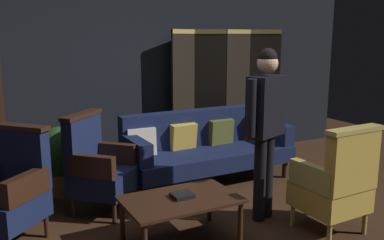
{
  "coord_description": "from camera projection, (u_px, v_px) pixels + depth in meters",
  "views": [
    {
      "loc": [
        -2.01,
        -2.98,
        1.82
      ],
      "look_at": [
        0.0,
        0.8,
        0.95
      ],
      "focal_mm": 39.22,
      "sensor_mm": 36.0,
      "label": 1
    }
  ],
  "objects": [
    {
      "name": "ground_plane",
      "position": [
        233.0,
        236.0,
        3.87
      ],
      "size": [
        10.0,
        10.0,
        0.0
      ],
      "primitive_type": "plane",
      "color": "#331E11"
    },
    {
      "name": "back_wall",
      "position": [
        135.0,
        67.0,
        5.71
      ],
      "size": [
        7.2,
        0.1,
        2.8
      ],
      "primitive_type": "cube",
      "color": "black",
      "rests_on": "ground_plane"
    },
    {
      "name": "folding_screen",
      "position": [
        224.0,
        93.0,
        6.11
      ],
      "size": [
        1.69,
        0.42,
        1.9
      ],
      "color": "black",
      "rests_on": "ground_plane"
    },
    {
      "name": "velvet_couch",
      "position": [
        206.0,
        145.0,
        5.29
      ],
      "size": [
        2.12,
        0.78,
        0.88
      ],
      "color": "black",
      "rests_on": "ground_plane"
    },
    {
      "name": "coffee_table",
      "position": [
        181.0,
        203.0,
        3.68
      ],
      "size": [
        1.0,
        0.64,
        0.42
      ],
      "color": "black",
      "rests_on": "ground_plane"
    },
    {
      "name": "armchair_gilt_accent",
      "position": [
        336.0,
        183.0,
        3.84
      ],
      "size": [
        0.6,
        0.59,
        1.04
      ],
      "color": "tan",
      "rests_on": "ground_plane"
    },
    {
      "name": "armchair_wing_left",
      "position": [
        10.0,
        190.0,
        3.67
      ],
      "size": [
        0.82,
        0.82,
        1.04
      ],
      "color": "black",
      "rests_on": "ground_plane"
    },
    {
      "name": "armchair_wing_right",
      "position": [
        98.0,
        166.0,
        4.33
      ],
      "size": [
        0.82,
        0.82,
        1.04
      ],
      "color": "black",
      "rests_on": "ground_plane"
    },
    {
      "name": "standing_figure",
      "position": [
        266.0,
        119.0,
        4.05
      ],
      "size": [
        0.56,
        0.33,
        1.7
      ],
      "color": "black",
      "rests_on": "ground_plane"
    },
    {
      "name": "potted_plant",
      "position": [
        60.0,
        156.0,
        4.78
      ],
      "size": [
        0.51,
        0.51,
        0.81
      ],
      "color": "brown",
      "rests_on": "ground_plane"
    },
    {
      "name": "book_black_cloth",
      "position": [
        182.0,
        195.0,
        3.68
      ],
      "size": [
        0.19,
        0.16,
        0.04
      ],
      "primitive_type": "cube",
      "rotation": [
        0.0,
        0.0,
        -0.01
      ],
      "color": "black",
      "rests_on": "coffee_table"
    }
  ]
}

